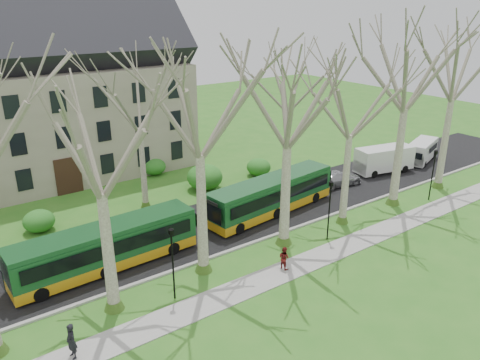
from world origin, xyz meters
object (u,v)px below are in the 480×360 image
van_a (384,160)px  van_b (422,151)px  pedestrian_b (284,258)px  bus_follow (272,195)px  bus_lead (106,247)px  sedan (338,178)px  pedestrian_a (71,341)px

van_a → van_b: 5.80m
pedestrian_b → bus_follow: bearing=-43.3°
van_a → van_b: van_a is taller
bus_lead → sedan: size_ratio=2.49×
bus_lead → van_a: bus_lead is taller
bus_follow → van_b: size_ratio=2.31×
sedan → van_a: bearing=-83.9°
bus_lead → pedestrian_a: bearing=-124.7°
bus_follow → sedan: size_ratio=2.51×
bus_lead → pedestrian_b: 10.93m
van_b → pedestrian_b: 26.27m
bus_lead → bus_follow: bearing=-0.2°
bus_lead → van_a: (28.15, 1.34, -0.19)m
sedan → van_a: (6.20, -0.10, 0.58)m
bus_follow → pedestrian_a: 19.09m
bus_lead → bus_follow: bus_follow is taller
bus_follow → bus_lead: bearing=175.5°
bus_lead → pedestrian_b: (8.79, -6.46, -0.70)m
van_a → sedan: bearing=-168.7°
bus_lead → pedestrian_b: bus_lead is taller
bus_follow → van_a: bearing=-3.2°
bus_lead → van_a: size_ratio=2.01×
bus_lead → van_a: bearing=0.4°
bus_lead → van_b: bus_lead is taller
pedestrian_a → van_b: bearing=92.7°
bus_follow → van_b: (20.50, 0.65, -0.35)m
van_a → pedestrian_a: size_ratio=3.19×
bus_lead → sedan: bearing=1.5°
van_b → sedan: bearing=159.7°
sedan → pedestrian_b: 15.34m
van_a → van_b: bearing=10.2°
bus_follow → sedan: (8.50, 0.96, -0.77)m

